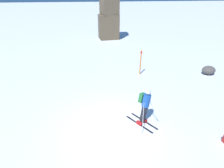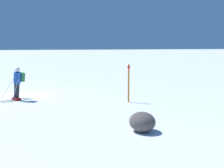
{
  "view_description": "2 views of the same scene",
  "coord_description": "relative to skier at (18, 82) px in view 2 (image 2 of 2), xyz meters",
  "views": [
    {
      "loc": [
        -1.43,
        -6.03,
        5.43
      ],
      "look_at": [
        0.26,
        1.08,
        1.67
      ],
      "focal_mm": 28.0,
      "sensor_mm": 36.0,
      "label": 1
    },
    {
      "loc": [
        17.79,
        0.62,
        2.81
      ],
      "look_at": [
        2.71,
        4.71,
        0.83
      ],
      "focal_mm": 50.0,
      "sensor_mm": 36.0,
      "label": 2
    }
  ],
  "objects": [
    {
      "name": "trail_marker",
      "position": [
        1.87,
        5.25,
        0.08
      ],
      "size": [
        0.13,
        0.13,
        1.87
      ],
      "color": "orange",
      "rests_on": "ground"
    },
    {
      "name": "skier",
      "position": [
        0.0,
        0.0,
        0.0
      ],
      "size": [
        1.4,
        1.62,
        1.73
      ],
      "rotation": [
        0.0,
        0.0,
        0.49
      ],
      "color": "black",
      "rests_on": "ground"
    },
    {
      "name": "exposed_boulder_0",
      "position": [
        6.94,
        4.06,
        -0.63
      ],
      "size": [
        0.99,
        0.84,
        0.64
      ],
      "primitive_type": "ellipsoid",
      "color": "#4C4742",
      "rests_on": "ground"
    },
    {
      "name": "ground_plane",
      "position": [
        -1.58,
        -0.1,
        -0.95
      ],
      "size": [
        300.0,
        300.0,
        0.0
      ],
      "primitive_type": "plane",
      "color": "white"
    }
  ]
}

